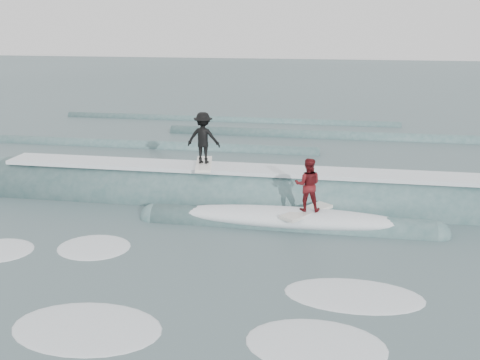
# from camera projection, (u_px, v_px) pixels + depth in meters

# --- Properties ---
(ground) EXTENTS (160.00, 160.00, 0.00)m
(ground) POSITION_uv_depth(u_px,v_px,m) (203.00, 282.00, 13.48)
(ground) COLOR #3A5255
(ground) RESTS_ON ground
(breaking_wave) EXTENTS (21.11, 3.99, 2.42)m
(breaking_wave) POSITION_uv_depth(u_px,v_px,m) (249.00, 202.00, 19.24)
(breaking_wave) COLOR #395F61
(breaking_wave) RESTS_ON ground
(surfer_black) EXTENTS (1.20, 2.07, 1.95)m
(surfer_black) POSITION_uv_depth(u_px,v_px,m) (203.00, 140.00, 19.12)
(surfer_black) COLOR white
(surfer_black) RESTS_ON ground
(surfer_red) EXTENTS (1.63, 1.94, 1.80)m
(surfer_red) POSITION_uv_depth(u_px,v_px,m) (308.00, 188.00, 16.67)
(surfer_red) COLOR silver
(surfer_red) RESTS_ON ground
(whitewater) EXTENTS (12.75, 5.79, 0.10)m
(whitewater) POSITION_uv_depth(u_px,v_px,m) (185.00, 294.00, 12.93)
(whitewater) COLOR white
(whitewater) RESTS_ON ground
(far_swells) EXTENTS (35.23, 8.65, 0.80)m
(far_swells) POSITION_uv_depth(u_px,v_px,m) (248.00, 136.00, 30.41)
(far_swells) COLOR #395F61
(far_swells) RESTS_ON ground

